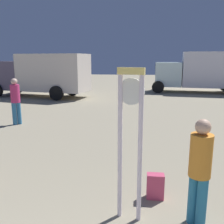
{
  "coord_description": "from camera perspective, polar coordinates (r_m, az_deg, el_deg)",
  "views": [
    {
      "loc": [
        1.06,
        -0.7,
        2.51
      ],
      "look_at": [
        0.37,
        5.35,
        1.2
      ],
      "focal_mm": 39.57,
      "sensor_mm": 36.0,
      "label": 1
    }
  ],
  "objects": [
    {
      "name": "person_near_clock",
      "position": [
        3.93,
        19.62,
        -12.13
      ],
      "size": [
        0.32,
        0.32,
        1.69
      ],
      "color": "teal",
      "rests_on": "ground_plane"
    },
    {
      "name": "person_distant",
      "position": [
        10.2,
        -21.4,
        2.81
      ],
      "size": [
        0.34,
        0.34,
        1.8
      ],
      "color": "teal",
      "rests_on": "ground_plane"
    },
    {
      "name": "backpack",
      "position": [
        4.78,
        9.97,
        -16.55
      ],
      "size": [
        0.31,
        0.21,
        0.47
      ],
      "color": "#C94162",
      "rests_on": "ground_plane"
    },
    {
      "name": "standing_clock",
      "position": [
        3.72,
        4.24,
        -4.57
      ],
      "size": [
        0.41,
        0.18,
        2.4
      ],
      "color": "silver",
      "rests_on": "ground_plane"
    },
    {
      "name": "box_truck_far",
      "position": [
        20.1,
        20.97,
        8.86
      ],
      "size": [
        7.4,
        3.29,
        3.03
      ],
      "color": "silver",
      "rests_on": "ground_plane"
    },
    {
      "name": "box_truck_near",
      "position": [
        17.25,
        -15.47,
        8.54
      ],
      "size": [
        6.79,
        3.47,
        2.83
      ],
      "color": "beige",
      "rests_on": "ground_plane"
    }
  ]
}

